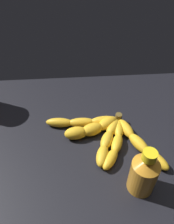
{
  "coord_description": "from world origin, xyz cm",
  "views": [
    {
      "loc": [
        0.39,
        -42.43,
        46.02
      ],
      "look_at": [
        3.9,
        2.17,
        5.33
      ],
      "focal_mm": 33.38,
      "sensor_mm": 36.0,
      "label": 1
    }
  ],
  "objects": [
    {
      "name": "banana_bunch",
      "position": [
        8.39,
        -3.51,
        1.58
      ],
      "size": [
        32.38,
        21.22,
        3.71
      ],
      "color": "gold",
      "rests_on": "ground_plane"
    },
    {
      "name": "ground_plane",
      "position": [
        0.0,
        0.0,
        -2.01
      ],
      "size": [
        85.16,
        58.1,
        4.02
      ],
      "primitive_type": "cube",
      "color": "black"
    },
    {
      "name": "honey_bottle",
      "position": [
        14.26,
        -18.93,
        5.76
      ],
      "size": [
        6.07,
        6.07,
        13.05
      ],
      "color": "orange",
      "rests_on": "ground_plane"
    }
  ]
}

